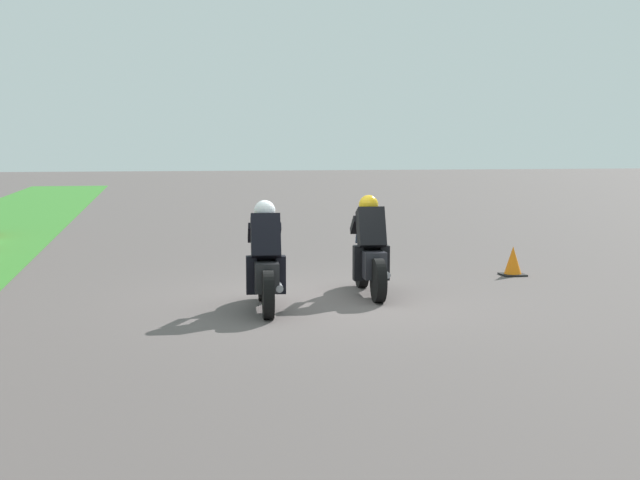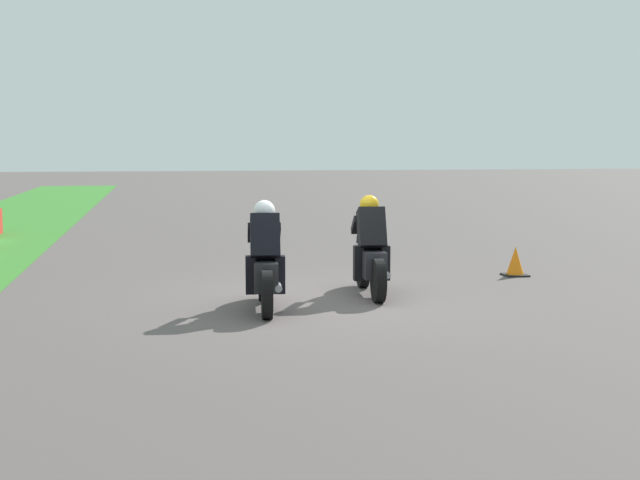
{
  "view_description": "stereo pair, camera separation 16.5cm",
  "coord_description": "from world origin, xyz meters",
  "views": [
    {
      "loc": [
        -12.81,
        2.31,
        2.31
      ],
      "look_at": [
        -0.06,
        -0.03,
        0.9
      ],
      "focal_mm": 50.69,
      "sensor_mm": 36.0,
      "label": 1
    },
    {
      "loc": [
        -12.84,
        2.15,
        2.31
      ],
      "look_at": [
        -0.06,
        -0.03,
        0.9
      ],
      "focal_mm": 50.69,
      "sensor_mm": 36.0,
      "label": 2
    }
  ],
  "objects": [
    {
      "name": "rider_lane_a",
      "position": [
        0.4,
        -0.89,
        0.62
      ],
      "size": [
        2.04,
        0.55,
        1.51
      ],
      "rotation": [
        0.0,
        0.0,
        -0.05
      ],
      "color": "black",
      "rests_on": "ground_plane"
    },
    {
      "name": "ground_plane",
      "position": [
        0.0,
        0.0,
        0.0
      ],
      "size": [
        120.0,
        120.0,
        0.0
      ],
      "primitive_type": "plane",
      "color": "#564D4B"
    },
    {
      "name": "traffic_cone",
      "position": [
        1.86,
        -3.8,
        0.23
      ],
      "size": [
        0.4,
        0.4,
        0.51
      ],
      "color": "black",
      "rests_on": "ground_plane"
    },
    {
      "name": "rider_lane_b",
      "position": [
        -0.53,
        0.82,
        0.62
      ],
      "size": [
        2.04,
        0.55,
        1.51
      ],
      "rotation": [
        0.0,
        0.0,
        -0.07
      ],
      "color": "black",
      "rests_on": "ground_plane"
    }
  ]
}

